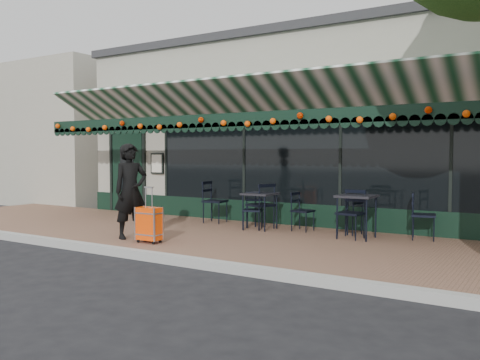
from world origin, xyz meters
The scene contains 16 objects.
ground centered at (0.00, 0.00, 0.00)m, with size 80.00×80.00×0.00m, color black.
sidewalk centered at (0.00, 2.00, 0.07)m, with size 18.00×4.00×0.15m, color brown.
curb centered at (0.00, -0.08, 0.07)m, with size 18.00×0.16×0.15m, color #9E9E99.
restaurant_building centered at (0.00, 7.84, 2.27)m, with size 12.00×9.60×4.50m.
neighbor_building_left centered at (-13.00, 8.00, 2.40)m, with size 12.00×8.00×4.80m, color #9E9A8B.
woman centered at (-1.55, 0.74, 1.05)m, with size 0.66×0.43×1.80m, color black.
suitcase centered at (-0.92, 0.54, 0.49)m, with size 0.45×0.26×1.01m.
cafe_table_a centered at (2.10, 3.00, 0.90)m, with size 0.67×0.67×0.83m.
cafe_table_b centered at (-0.03, 3.03, 0.85)m, with size 0.63×0.63×0.78m.
chair_a_left centered at (1.81, 3.42, 0.57)m, with size 0.42×0.42×0.84m, color black, non-canonical shape.
chair_a_right centered at (3.21, 3.54, 0.60)m, with size 0.45×0.45×0.90m, color black, non-canonical shape.
chair_a_front centered at (2.01, 2.92, 0.62)m, with size 0.47×0.47×0.94m, color black, non-canonical shape.
chair_b_left centered at (-0.08, 3.14, 0.65)m, with size 0.50×0.50×0.99m, color black, non-canonical shape.
chair_b_right centered at (0.84, 3.31, 0.56)m, with size 0.41×0.41×0.82m, color black, non-canonical shape.
chair_b_front centered at (-0.15, 2.92, 0.55)m, with size 0.40×0.40×0.80m, color black, non-canonical shape.
chair_solo centered at (-1.43, 3.37, 0.64)m, with size 0.49×0.49×0.99m, color black, non-canonical shape.
Camera 1 is at (5.30, -6.30, 1.76)m, focal length 38.00 mm.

